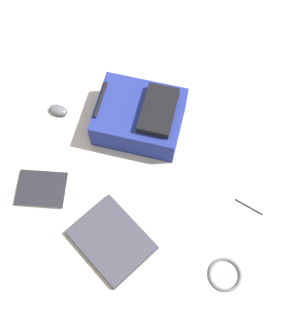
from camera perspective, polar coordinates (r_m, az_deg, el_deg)
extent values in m
plane|color=gray|center=(1.98, -1.19, 0.62)|extent=(3.86, 3.86, 0.00)
cube|color=navy|center=(2.00, -1.09, 7.13)|extent=(0.37, 0.45, 0.16)
cube|color=black|center=(1.90, 1.59, 8.09)|extent=(0.27, 0.18, 0.04)
cylinder|color=black|center=(1.96, -6.58, 9.52)|extent=(0.20, 0.04, 0.02)
cube|color=#24242C|center=(1.86, -4.97, -10.04)|extent=(0.39, 0.42, 0.02)
cube|color=#2D2D38|center=(1.84, -5.01, -9.93)|extent=(0.38, 0.42, 0.01)
cube|color=silver|center=(1.99, -14.53, -2.88)|extent=(0.23, 0.26, 0.01)
cube|color=black|center=(1.98, -14.59, -2.79)|extent=(0.23, 0.27, 0.00)
ellipsoid|color=#4C4C51|center=(2.14, -12.30, 7.92)|extent=(0.06, 0.10, 0.04)
torus|color=#4C4C51|center=(1.86, 10.87, -14.46)|extent=(0.15, 0.15, 0.01)
cylinder|color=black|center=(1.96, 14.09, -5.30)|extent=(0.04, 0.14, 0.01)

